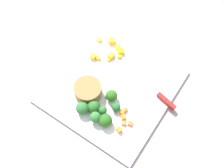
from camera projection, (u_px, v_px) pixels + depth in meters
ground_plane at (112, 87)px, 0.97m from camera, size 4.00×4.00×0.00m
cutting_board at (112, 86)px, 0.96m from camera, size 0.40×0.40×0.01m
prep_bowl at (88, 90)px, 0.92m from camera, size 0.09×0.09×0.05m
chef_knife at (152, 89)px, 0.95m from camera, size 0.09×0.30×0.02m
carrot_dice_0 at (125, 110)px, 0.91m from camera, size 0.01×0.01×0.01m
carrot_dice_1 at (123, 117)px, 0.89m from camera, size 0.02×0.02×0.01m
carrot_dice_2 at (124, 124)px, 0.89m from camera, size 0.01×0.01×0.01m
carrot_dice_3 at (122, 112)px, 0.90m from camera, size 0.02×0.02×0.01m
carrot_dice_4 at (130, 123)px, 0.89m from camera, size 0.02×0.02×0.01m
carrot_dice_5 at (119, 130)px, 0.87m from camera, size 0.02×0.02×0.02m
pepper_dice_0 at (111, 56)px, 1.01m from camera, size 0.02×0.02×0.02m
pepper_dice_1 at (119, 57)px, 1.01m from camera, size 0.01×0.01×0.01m
pepper_dice_2 at (99, 40)px, 1.04m from camera, size 0.02×0.02×0.01m
pepper_dice_3 at (112, 41)px, 1.04m from camera, size 0.03×0.03×0.02m
pepper_dice_4 at (109, 59)px, 1.00m from camera, size 0.01×0.01×0.01m
pepper_dice_5 at (93, 56)px, 1.00m from camera, size 0.02×0.02×0.02m
pepper_dice_6 at (118, 48)px, 1.03m from camera, size 0.03×0.03×0.01m
pepper_dice_7 at (121, 52)px, 1.02m from camera, size 0.03×0.03×0.02m
pepper_dice_8 at (98, 58)px, 1.01m from camera, size 0.01×0.01×0.01m
broccoli_floret_0 at (106, 121)px, 0.87m from camera, size 0.04×0.04×0.04m
broccoli_floret_1 at (103, 110)px, 0.89m from camera, size 0.03×0.03×0.04m
broccoli_floret_2 at (94, 106)px, 0.90m from camera, size 0.04×0.04×0.04m
broccoli_floret_3 at (116, 107)px, 0.90m from camera, size 0.03×0.03×0.03m
broccoli_floret_4 at (95, 117)px, 0.88m from camera, size 0.04×0.04×0.04m
broccoli_floret_5 at (82, 108)px, 0.89m from camera, size 0.04×0.04×0.05m
broccoli_floret_6 at (112, 96)px, 0.91m from camera, size 0.04×0.04×0.04m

